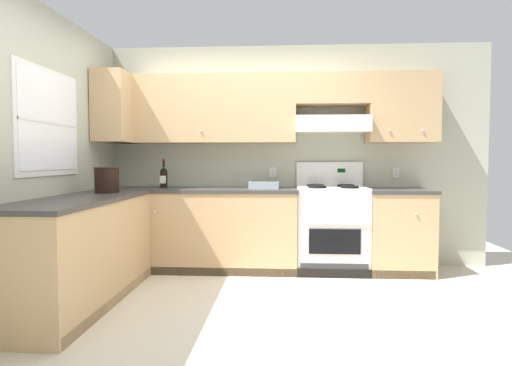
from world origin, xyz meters
name	(u,v)px	position (x,y,z in m)	size (l,w,h in m)	color
ground_plane	(227,307)	(0.00, 0.00, 0.00)	(7.04, 7.04, 0.00)	beige
wall_back	(277,138)	(0.40, 1.53, 1.48)	(4.68, 0.57, 2.55)	#B7BAA3
wall_left	(53,147)	(-1.59, 0.23, 1.34)	(0.47, 4.00, 2.55)	#B7BAA3
counter_back_run	(246,230)	(0.06, 1.24, 0.45)	(3.60, 0.65, 0.91)	tan
counter_left_run	(81,251)	(-1.24, 0.00, 0.45)	(0.63, 1.91, 0.91)	tan
stove	(332,228)	(1.00, 1.25, 0.48)	(0.76, 0.62, 1.20)	white
wine_bottle	(164,177)	(-0.89, 1.31, 1.03)	(0.08, 0.08, 0.33)	black
bowl	(264,186)	(0.25, 1.26, 0.94)	(0.33, 0.21, 0.07)	#9EADB7
bucket	(107,179)	(-1.23, 0.53, 1.04)	(0.24, 0.24, 0.25)	black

